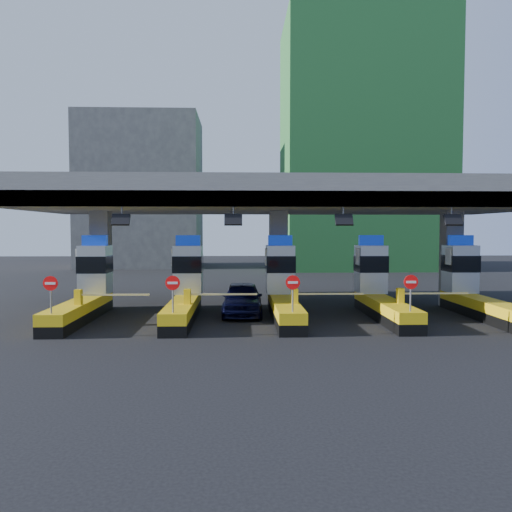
{
  "coord_description": "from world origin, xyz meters",
  "views": [
    {
      "loc": [
        -2.27,
        -25.3,
        4.44
      ],
      "look_at": [
        -1.38,
        0.0,
        3.12
      ],
      "focal_mm": 35.0,
      "sensor_mm": 36.0,
      "label": 1
    }
  ],
  "objects": [
    {
      "name": "toll_lane_far_right",
      "position": [
        10.0,
        0.28,
        1.4
      ],
      "size": [
        4.43,
        8.0,
        4.16
      ],
      "color": "black",
      "rests_on": "ground"
    },
    {
      "name": "toll_lane_right",
      "position": [
        5.0,
        0.28,
        1.4
      ],
      "size": [
        4.43,
        8.0,
        4.16
      ],
      "color": "black",
      "rests_on": "ground"
    },
    {
      "name": "toll_lane_center",
      "position": [
        0.0,
        0.28,
        1.4
      ],
      "size": [
        4.43,
        8.0,
        4.16
      ],
      "color": "black",
      "rests_on": "ground"
    },
    {
      "name": "bg_building_concrete",
      "position": [
        -14.0,
        36.0,
        9.0
      ],
      "size": [
        14.0,
        10.0,
        18.0
      ],
      "primitive_type": "cube",
      "color": "#4C4C49",
      "rests_on": "ground"
    },
    {
      "name": "toll_canopy",
      "position": [
        0.0,
        2.87,
        6.13
      ],
      "size": [
        28.0,
        12.09,
        7.0
      ],
      "color": "slate",
      "rests_on": "ground"
    },
    {
      "name": "bg_building_scaffold",
      "position": [
        12.0,
        32.0,
        14.0
      ],
      "size": [
        18.0,
        12.0,
        28.0
      ],
      "primitive_type": "cube",
      "color": "#1E5926",
      "rests_on": "ground"
    },
    {
      "name": "toll_lane_left",
      "position": [
        -5.0,
        0.28,
        1.4
      ],
      "size": [
        4.43,
        8.0,
        4.16
      ],
      "color": "black",
      "rests_on": "ground"
    },
    {
      "name": "van",
      "position": [
        -2.07,
        0.66,
        0.86
      ],
      "size": [
        2.14,
        5.08,
        1.72
      ],
      "primitive_type": "imported",
      "rotation": [
        0.0,
        0.0,
        -0.02
      ],
      "color": "black",
      "rests_on": "ground"
    },
    {
      "name": "ground",
      "position": [
        0.0,
        0.0,
        0.0
      ],
      "size": [
        120.0,
        120.0,
        0.0
      ],
      "primitive_type": "plane",
      "color": "black",
      "rests_on": "ground"
    },
    {
      "name": "toll_lane_far_left",
      "position": [
        -10.0,
        0.28,
        1.4
      ],
      "size": [
        4.43,
        8.0,
        4.16
      ],
      "color": "black",
      "rests_on": "ground"
    }
  ]
}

